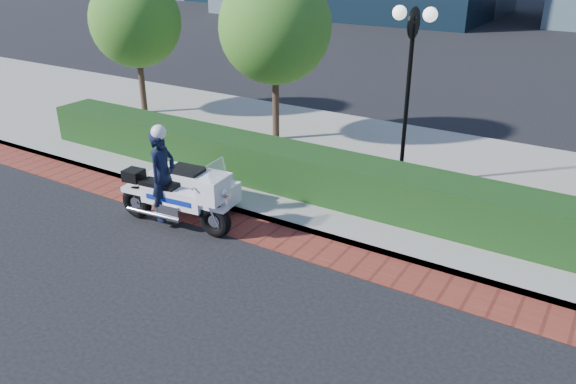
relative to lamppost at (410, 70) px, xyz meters
The scene contains 8 objects.
ground 6.07m from the lamppost, 100.89° to the right, with size 120.00×120.00×0.00m, color black.
brick_strip 4.84m from the lamppost, 105.12° to the right, with size 60.00×1.00×0.01m, color maroon.
sidewalk 3.16m from the lamppost, 141.34° to the left, with size 60.00×8.00×0.15m, color gray.
hedge_main 2.98m from the lamppost, 122.01° to the right, with size 18.00×1.20×1.00m, color black.
lamppost is the anchor object (origin of this frame).
tree_a 10.09m from the lamppost, behind, with size 3.00×3.00×4.58m.
tree_b 4.71m from the lamppost, 163.89° to the left, with size 3.20×3.20×4.89m.
police_motorcycle 5.79m from the lamppost, 130.86° to the right, with size 2.80×1.99×2.26m.
Camera 1 is at (5.40, -7.10, 5.64)m, focal length 35.00 mm.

